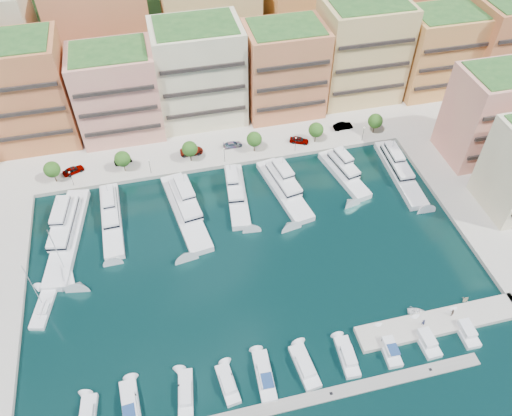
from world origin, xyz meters
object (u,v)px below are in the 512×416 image
object	(u,v)px
tender_3	(466,299)
person_1	(452,313)
tree_2	(190,149)
cruiser_7	(389,348)
cruiser_6	(347,357)
yacht_1	(111,216)
yacht_5	(343,171)
tree_3	(254,139)
cruiser_2	(186,394)
lamppost_2	(224,153)
sailboat_1	(44,308)
person_0	(423,322)
lamppost_3	(296,142)
yacht_0	(67,231)
lamppost_1	(149,164)
car_3	(233,144)
cruiser_5	(305,367)
lamppost_0	(71,176)
yacht_3	(236,192)
car_2	(192,151)
cruiser_4	(265,376)
cruiser_9	(465,330)
cruiser_8	(425,339)
lamppost_4	(364,131)
sailboat_2	(65,273)
cruiser_1	(131,407)
tree_1	(122,159)
car_1	(123,161)
car_5	(343,126)
yacht_6	(399,169)
car_4	(299,140)
tree_0	(52,169)
yacht_2	(185,207)
yacht_4	(283,187)
tender_2	(417,312)
tree_5	(375,121)
tree_4	(316,130)
cruiser_3	(228,385)

from	to	relation	value
tender_3	person_1	distance (m)	5.72
tree_2	cruiser_7	size ratio (longest dim) A/B	0.73
cruiser_6	yacht_1	bearing A→B (deg)	131.73
yacht_5	tree_3	bearing A→B (deg)	146.15
tree_2	yacht_5	bearing A→B (deg)	-19.98
tree_3	cruiser_2	size ratio (longest dim) A/B	0.65
lamppost_2	sailboat_1	bearing A→B (deg)	-141.58
cruiser_7	person_0	xyz separation A→B (m)	(7.70, 2.60, 1.27)
lamppost_3	yacht_0	size ratio (longest dim) A/B	0.15
sailboat_1	lamppost_1	bearing A→B (deg)	54.58
car_3	cruiser_5	bearing A→B (deg)	179.01
lamppost_0	cruiser_5	size ratio (longest dim) A/B	0.49
yacht_5	cruiser_6	size ratio (longest dim) A/B	2.33
tree_2	yacht_3	world-z (taller)	tree_2
car_2	cruiser_4	bearing A→B (deg)	-176.52
lamppost_1	cruiser_5	size ratio (longest dim) A/B	0.49
cruiser_9	cruiser_8	bearing A→B (deg)	-179.98
lamppost_4	yacht_1	bearing A→B (deg)	-169.04
lamppost_1	sailboat_2	world-z (taller)	sailboat_2
yacht_5	cruiser_1	size ratio (longest dim) A/B	1.98
tree_1	car_1	xyz separation A→B (m)	(-0.31, 2.97, -3.06)
yacht_3	sailboat_1	size ratio (longest dim) A/B	1.54
lamppost_3	car_5	size ratio (longest dim) A/B	0.82
cruiser_5	yacht_6	bearing A→B (deg)	49.11
yacht_1	cruiser_7	distance (m)	63.61
sailboat_1	tree_2	bearing A→B (deg)	46.47
cruiser_8	sailboat_2	bearing A→B (deg)	154.25
sailboat_1	car_4	bearing A→B (deg)	30.23
tree_0	person_0	xyz separation A→B (m)	(66.31, -55.50, -2.91)
lamppost_0	yacht_2	distance (m)	27.94
lamppost_0	tree_1	bearing A→B (deg)	10.85
tree_3	yacht_4	xyz separation A→B (m)	(3.53, -14.47, -3.65)
tree_1	cruiser_7	size ratio (longest dim) A/B	0.73
tender_2	yacht_0	bearing A→B (deg)	81.30
yacht_0	car_5	xyz separation A→B (m)	(70.08, 20.57, 0.64)
yacht_6	cruiser_2	xyz separation A→B (m)	(-57.72, -42.86, -0.66)
yacht_3	cruiser_8	size ratio (longest dim) A/B	2.64
lamppost_2	tree_5	bearing A→B (deg)	3.29
car_1	car_4	distance (m)	44.27
tree_4	car_2	bearing A→B (deg)	175.08
cruiser_3	sailboat_1	distance (m)	38.54
tree_3	car_2	bearing A→B (deg)	170.05
lamppost_2	cruiser_2	world-z (taller)	lamppost_2
lamppost_1	yacht_4	size ratio (longest dim) A/B	0.19
cruiser_8	car_5	size ratio (longest dim) A/B	1.50
lamppost_3	yacht_0	world-z (taller)	yacht_0
cruiser_1	lamppost_3	bearing A→B (deg)	51.47
cruiser_1	cruiser_8	xyz separation A→B (m)	(52.14, 0.04, -0.02)
cruiser_1	cruiser_2	xyz separation A→B (m)	(8.95, 0.03, -0.02)
lamppost_4	tree_4	bearing A→B (deg)	169.15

